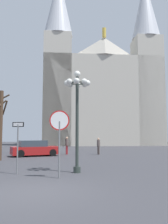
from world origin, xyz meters
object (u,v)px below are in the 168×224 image
object	(u,v)px
stop_sign	(59,129)
bare_tree	(0,122)
pedestrian_walking	(67,144)
street_lamp	(77,103)
cathedral	(101,92)
parked_car_far_red	(34,149)
pedestrian_standing	(98,144)
one_way_arrow_sign	(18,142)

from	to	relation	value
stop_sign	bare_tree	xyz separation A→B (m)	(-5.46, 7.17, 0.71)
pedestrian_walking	street_lamp	bearing A→B (deg)	-81.67
pedestrian_walking	cathedral	bearing A→B (deg)	79.44
stop_sign	parked_car_far_red	world-z (taller)	stop_sign
bare_tree	pedestrian_standing	size ratio (longest dim) A/B	3.25
parked_car_far_red	cathedral	bearing A→B (deg)	74.34
cathedral	street_lamp	size ratio (longest dim) A/B	6.50
one_way_arrow_sign	pedestrian_walking	xyz separation A→B (m)	(1.20, 11.92, -0.50)
street_lamp	pedestrian_walking	size ratio (longest dim) A/B	3.04
stop_sign	pedestrian_walking	world-z (taller)	stop_sign
cathedral	pedestrian_standing	size ratio (longest dim) A/B	20.98
cathedral	pedestrian_walking	xyz separation A→B (m)	(-4.37, -23.47, -9.60)
stop_sign	one_way_arrow_sign	size ratio (longest dim) A/B	1.18
bare_tree	pedestrian_standing	bearing A→B (deg)	36.67
bare_tree	parked_car_far_red	distance (m)	4.71
parked_car_far_red	pedestrian_walking	distance (m)	3.40
parked_car_far_red	stop_sign	bearing A→B (deg)	-71.26
one_way_arrow_sign	pedestrian_walking	bearing A→B (deg)	84.24
one_way_arrow_sign	parked_car_far_red	size ratio (longest dim) A/B	0.55
stop_sign	bare_tree	size ratio (longest dim) A/B	0.57
street_lamp	bare_tree	size ratio (longest dim) A/B	0.99
bare_tree	parked_car_far_red	bearing A→B (deg)	65.53
street_lamp	pedestrian_standing	bearing A→B (deg)	82.67
street_lamp	bare_tree	distance (m)	8.36
cathedral	one_way_arrow_sign	xyz separation A→B (m)	(-5.58, -35.39, -9.10)
stop_sign	pedestrian_walking	distance (m)	13.02
stop_sign	bare_tree	bearing A→B (deg)	127.27
cathedral	street_lamp	world-z (taller)	cathedral
pedestrian_standing	cathedral	bearing A→B (deg)	86.95
bare_tree	parked_car_far_red	xyz separation A→B (m)	(1.73, 3.81, -2.17)
one_way_arrow_sign	pedestrian_standing	bearing A→B (deg)	69.91
parked_car_far_red	pedestrian_standing	size ratio (longest dim) A/B	2.82
one_way_arrow_sign	street_lamp	bearing A→B (deg)	10.66
one_way_arrow_sign	parked_car_far_red	bearing A→B (deg)	98.85
parked_car_far_red	one_way_arrow_sign	bearing A→B (deg)	-81.15
street_lamp	pedestrian_walking	xyz separation A→B (m)	(-1.67, 11.38, -2.50)
stop_sign	street_lamp	bearing A→B (deg)	65.93
cathedral	bare_tree	bearing A→B (deg)	-106.86
cathedral	stop_sign	xyz separation A→B (m)	(-3.40, -36.40, -8.52)
cathedral	one_way_arrow_sign	size ratio (longest dim) A/B	13.50
cathedral	stop_sign	bearing A→B (deg)	-95.34
pedestrian_standing	bare_tree	bearing A→B (deg)	-143.33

